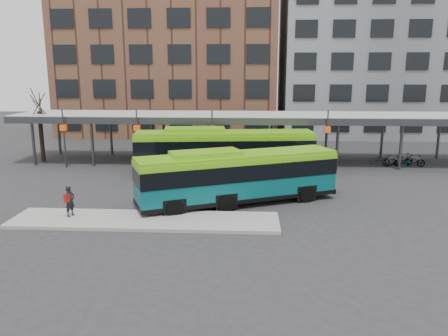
% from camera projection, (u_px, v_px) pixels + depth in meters
% --- Properties ---
extents(ground, '(120.00, 120.00, 0.00)m').
position_uv_depth(ground, '(250.00, 206.00, 25.50)').
color(ground, '#28282B').
rests_on(ground, ground).
extents(boarding_island, '(14.00, 3.00, 0.18)m').
position_uv_depth(boarding_island, '(145.00, 220.00, 22.85)').
color(boarding_island, gray).
rests_on(boarding_island, ground).
extents(canopy, '(40.00, 6.53, 4.80)m').
position_uv_depth(canopy, '(249.00, 117.00, 37.20)').
color(canopy, '#999B9E').
rests_on(canopy, ground).
extents(tree, '(1.64, 1.64, 5.60)m').
position_uv_depth(tree, '(41.00, 134.00, 37.64)').
color(tree, black).
rests_on(tree, ground).
extents(building_brick, '(26.00, 14.00, 22.00)m').
position_uv_depth(building_brick, '(171.00, 45.00, 54.86)').
color(building_brick, brown).
rests_on(building_brick, ground).
extents(building_grey, '(24.00, 14.00, 20.00)m').
position_uv_depth(building_grey, '(380.00, 52.00, 53.66)').
color(building_grey, slate).
rests_on(building_grey, ground).
extents(bus_front, '(12.00, 7.18, 3.31)m').
position_uv_depth(bus_front, '(237.00, 175.00, 25.71)').
color(bus_front, '#075254').
rests_on(bus_front, ground).
extents(bus_rear, '(13.47, 4.29, 3.65)m').
position_uv_depth(bus_rear, '(224.00, 151.00, 32.77)').
color(bus_rear, '#075254').
rests_on(bus_rear, ground).
extents(pedestrian, '(0.60, 0.71, 1.64)m').
position_uv_depth(pedestrian, '(70.00, 201.00, 23.08)').
color(pedestrian, black).
rests_on(pedestrian, boarding_island).
extents(bike_rack, '(4.38, 1.38, 1.06)m').
position_uv_depth(bike_rack, '(399.00, 160.00, 36.33)').
color(bike_rack, slate).
rests_on(bike_rack, ground).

